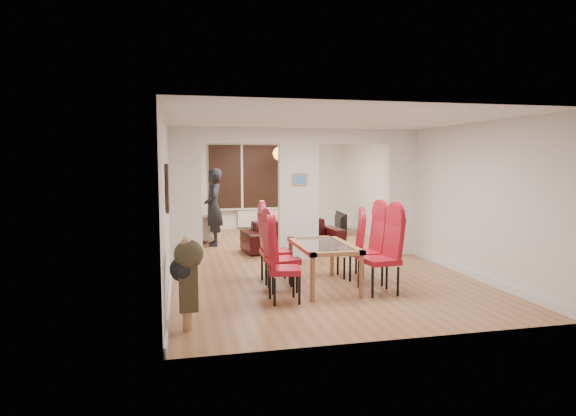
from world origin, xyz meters
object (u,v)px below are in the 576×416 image
object	(u,v)px
dining_chair_la	(284,264)
person	(213,207)
dining_chair_lb	(282,255)
dining_chair_lc	(276,247)
armchair	(198,228)
bottle	(288,224)
dining_chair_rc	(351,247)
dining_table	(323,265)
dining_chair_ra	(380,254)
dining_chair_rb	(366,248)
television	(337,223)
bowl	(299,229)
coffee_table	(292,234)
sofa	(293,236)

from	to	relation	value
dining_chair_la	person	size ratio (longest dim) A/B	0.60
dining_chair_lb	dining_chair_lc	size ratio (longest dim) A/B	0.95
dining_chair_lc	armchair	size ratio (longest dim) A/B	1.56
dining_chair_lb	bottle	world-z (taller)	dining_chair_lb
dining_chair_rc	armchair	distance (m)	4.72
dining_chair_lb	dining_chair_rc	distance (m)	1.45
dining_table	dining_chair_lb	world-z (taller)	dining_chair_lb
dining_chair_lc	dining_chair_ra	bearing A→B (deg)	-35.81
dining_chair_ra	dining_chair_rb	bearing A→B (deg)	84.18
dining_chair_lc	dining_chair_lb	bearing A→B (deg)	-89.90
dining_chair_rb	dining_chair_la	bearing A→B (deg)	-159.60
television	bowl	distance (m)	1.38
dining_chair_ra	person	bearing A→B (deg)	109.51
dining_chair_la	bottle	bearing A→B (deg)	85.60
armchair	coffee_table	size ratio (longest dim) A/B	0.73
dining_chair_lc	dining_chair_ra	xyz separation A→B (m)	(1.38, -1.01, 0.01)
dining_table	dining_chair_rc	bearing A→B (deg)	40.58
armchair	bottle	xyz separation A→B (m)	(2.24, 0.00, 0.03)
armchair	coffee_table	distance (m)	2.33
dining_chair_rb	bottle	bearing A→B (deg)	89.25
coffee_table	bowl	xyz separation A→B (m)	(0.17, -0.04, 0.14)
armchair	bottle	size ratio (longest dim) A/B	2.88
dining_chair_la	person	distance (m)	4.78
dining_chair_lb	television	world-z (taller)	dining_chair_lb
dining_table	sofa	size ratio (longest dim) A/B	0.67
armchair	dining_chair_rb	bearing A→B (deg)	6.63
dining_chair_lb	sofa	world-z (taller)	dining_chair_lb
dining_chair_rc	dining_table	bearing A→B (deg)	-127.44
dining_chair_la	dining_chair_rb	xyz separation A→B (m)	(1.48, 0.67, 0.05)
sofa	bottle	xyz separation A→B (m)	(0.22, 1.49, 0.04)
dining_chair_ra	bowl	world-z (taller)	dining_chair_ra
sofa	person	distance (m)	2.01
armchair	person	xyz separation A→B (m)	(0.35, -0.52, 0.56)
bottle	dining_chair_rc	bearing A→B (deg)	-87.54
bowl	dining_chair_ra	bearing A→B (deg)	-90.16
dining_chair_rc	sofa	xyz separation A→B (m)	(-0.40, 2.57, -0.20)
dining_chair_la	bottle	world-z (taller)	dining_chair_la
dining_chair_rb	bottle	size ratio (longest dim) A/B	4.55
dining_chair_lc	bowl	size ratio (longest dim) A/B	5.53
dining_chair_lb	bowl	xyz separation A→B (m)	(1.40, 4.59, -0.29)
sofa	television	xyz separation A→B (m)	(1.71, 2.03, -0.03)
bowl	coffee_table	bearing A→B (deg)	166.21
dining_chair_rb	armchair	xyz separation A→B (m)	(-2.49, 4.57, -0.25)
dining_chair_la	bottle	distance (m)	5.38
person	sofa	bearing A→B (deg)	61.15
person	television	bearing A→B (deg)	108.88
dining_chair_la	person	world-z (taller)	person
dining_chair_la	coffee_table	distance (m)	5.38
sofa	armchair	xyz separation A→B (m)	(-2.01, 1.49, 0.02)
bottle	dining_chair_la	bearing A→B (deg)	-103.24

